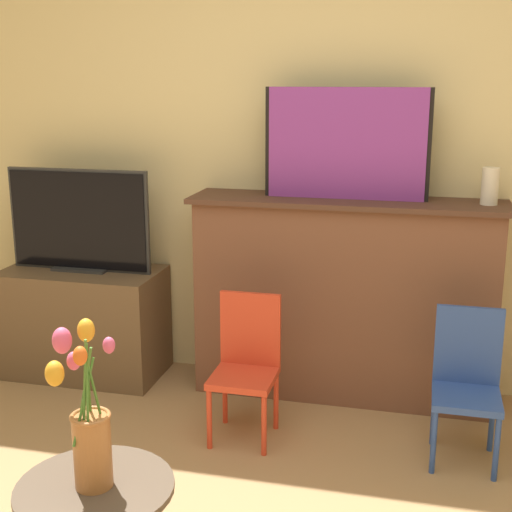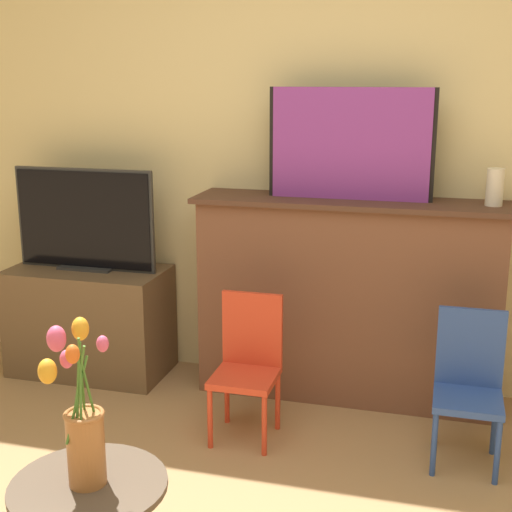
# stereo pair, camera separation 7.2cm
# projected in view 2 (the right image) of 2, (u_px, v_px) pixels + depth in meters

# --- Properties ---
(wall_back) EXTENTS (8.00, 0.06, 2.70)m
(wall_back) POSITION_uv_depth(u_px,v_px,m) (336.00, 129.00, 3.62)
(wall_back) COLOR beige
(wall_back) RESTS_ON ground
(fireplace_mantel) EXTENTS (1.55, 0.38, 1.03)m
(fireplace_mantel) POSITION_uv_depth(u_px,v_px,m) (347.00, 297.00, 3.60)
(fireplace_mantel) COLOR brown
(fireplace_mantel) RESTS_ON ground
(painting) EXTENTS (0.80, 0.03, 0.53)m
(painting) POSITION_uv_depth(u_px,v_px,m) (350.00, 144.00, 3.42)
(painting) COLOR black
(painting) RESTS_ON fireplace_mantel
(mantel_candle) EXTENTS (0.08, 0.08, 0.17)m
(mantel_candle) POSITION_uv_depth(u_px,v_px,m) (495.00, 187.00, 3.29)
(mantel_candle) COLOR silver
(mantel_candle) RESTS_ON fireplace_mantel
(tv_stand) EXTENTS (0.85, 0.45, 0.59)m
(tv_stand) POSITION_uv_depth(u_px,v_px,m) (90.00, 320.00, 3.95)
(tv_stand) COLOR brown
(tv_stand) RESTS_ON ground
(tv_monitor) EXTENTS (0.79, 0.12, 0.55)m
(tv_monitor) POSITION_uv_depth(u_px,v_px,m) (85.00, 221.00, 3.82)
(tv_monitor) COLOR #2D2D2D
(tv_monitor) RESTS_ON tv_stand
(chair_red) EXTENTS (0.28, 0.28, 0.66)m
(chair_red) POSITION_uv_depth(u_px,v_px,m) (248.00, 360.00, 3.24)
(chair_red) COLOR red
(chair_red) RESTS_ON ground
(chair_blue) EXTENTS (0.28, 0.28, 0.66)m
(chair_blue) POSITION_uv_depth(u_px,v_px,m) (469.00, 381.00, 3.02)
(chair_blue) COLOR #2D4C99
(chair_blue) RESTS_ON ground
(vase_tulips) EXTENTS (0.19, 0.22, 0.50)m
(vase_tulips) POSITION_uv_depth(u_px,v_px,m) (81.00, 424.00, 2.11)
(vase_tulips) COLOR #AD6B38
(vase_tulips) RESTS_ON side_table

